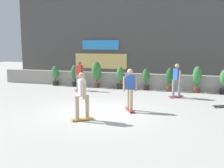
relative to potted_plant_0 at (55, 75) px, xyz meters
The scene contains 16 objects.
ground_plane 7.57m from the potted_plant_0, 47.43° to the right, with size 48.00×48.00×0.00m, color #B2AFA8.
planter_wall 5.12m from the potted_plant_0, ahead, with size 18.00×0.40×0.90m, color gray.
building_backdrop 7.23m from the potted_plant_0, 41.13° to the left, with size 20.00×2.08×6.50m.
potted_plant_0 is the anchor object (origin of this frame).
potted_plant_1 1.38m from the potted_plant_0, ahead, with size 0.44×0.44×1.35m.
potted_plant_2 2.85m from the potted_plant_0, ahead, with size 0.57×0.57×1.62m.
potted_plant_3 4.34m from the potted_plant_0, ahead, with size 0.43×0.43×1.33m.
potted_plant_4 5.89m from the potted_plant_0, ahead, with size 0.39×0.39×1.24m.
potted_plant_5 7.25m from the potted_plant_0, ahead, with size 0.43×0.43×1.32m.
potted_plant_6 8.73m from the potted_plant_0, ahead, with size 0.49×0.49×1.45m.
potted_plant_7 10.09m from the potted_plant_0, ahead, with size 0.42×0.42×1.31m.
skater_foreground 8.43m from the potted_plant_0, 54.59° to the right, with size 0.75×0.65×1.70m.
skater_mid_plaza 8.00m from the potted_plant_0, 39.59° to the right, with size 0.56×0.80×1.70m.
skater_by_wall_left 7.94m from the potted_plant_0, 12.75° to the right, with size 0.73×0.68×1.70m.
skater_far_right 2.65m from the potted_plant_0, 29.58° to the right, with size 0.55×0.82×1.70m.
skateboard_near_camera 10.32m from the potted_plant_0, 18.70° to the right, with size 0.81×0.53×0.08m.
Camera 1 is at (3.48, -9.70, 2.67)m, focal length 42.92 mm.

